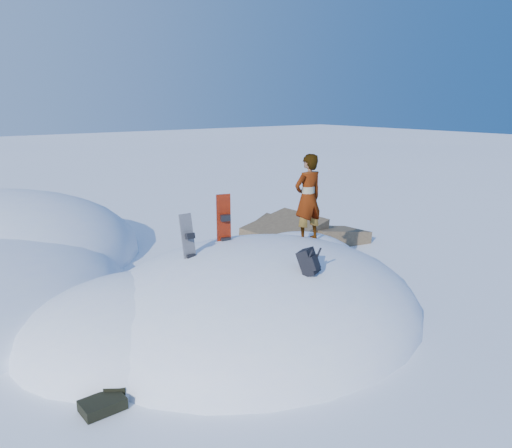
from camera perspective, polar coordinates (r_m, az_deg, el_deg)
ground at (r=10.08m, az=0.09°, el=-10.64°), size 120.00×120.00×0.00m
snow_mound at (r=10.16m, az=-1.53°, el=-10.43°), size 8.00×6.00×3.00m
rock_outcrop at (r=14.47m, az=4.64°, el=-2.90°), size 4.68×4.41×1.68m
snowboard_red at (r=10.13m, az=-3.64°, el=-0.88°), size 0.30×0.20×1.58m
snowboard_dark at (r=9.28m, az=-7.61°, el=-2.81°), size 0.25×0.28×1.31m
backpack at (r=8.58m, az=6.11°, el=-4.33°), size 0.43×0.49×0.52m
gear_pile at (r=7.69m, az=-16.89°, el=-18.87°), size 0.76×0.57×0.21m
person at (r=10.73m, az=5.96°, el=2.99°), size 0.71×0.48×1.89m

